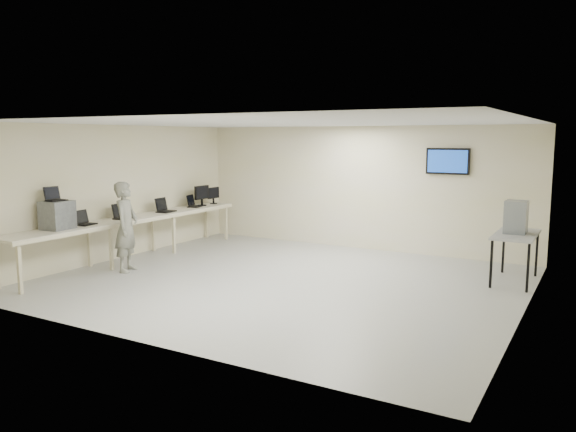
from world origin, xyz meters
The scene contains 13 objects.
room centered at (0.03, 0.06, 1.41)m, with size 8.01×7.01×2.81m.
workbench centered at (-3.59, 0.00, 0.83)m, with size 0.76×6.00×0.90m.
equipment_box centered at (-3.65, -1.80, 1.16)m, with size 0.43×0.49×0.51m, color slate.
laptop_on_box centered at (-3.70, -1.80, 1.48)m, with size 0.28×0.34×0.25m.
laptop_0 centered at (-3.66, -1.21, 0.97)m, with size 0.33×0.39×0.28m.
laptop_1 centered at (-3.66, -0.25, 0.98)m, with size 0.37×0.43×0.30m.
laptop_2 centered at (-3.61, 0.96, 0.98)m, with size 0.36×0.42×0.31m.
laptop_3 centered at (-3.63, 2.00, 0.97)m, with size 0.38×0.42×0.28m.
monitor_near centered at (-3.60, 2.29, 1.19)m, with size 0.22×0.49×0.49m.
monitor_far centered at (-3.60, 2.75, 1.15)m, with size 0.18×0.42×0.41m.
soldier centered at (-2.97, -0.81, 0.86)m, with size 0.63×0.41×1.72m, color slate.
side_table centered at (3.60, 2.00, 0.80)m, with size 0.68×1.46×0.87m.
storage_bins centered at (3.58, 2.00, 1.16)m, with size 0.36×0.41×0.58m.
Camera 1 is at (4.92, -8.43, 2.55)m, focal length 35.00 mm.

